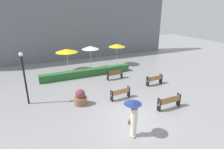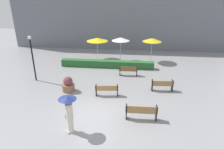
# 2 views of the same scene
# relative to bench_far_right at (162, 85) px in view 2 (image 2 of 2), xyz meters

# --- Properties ---
(ground_plane) EXTENTS (60.00, 60.00, 0.00)m
(ground_plane) POSITION_rel_bench_far_right_xyz_m (-4.58, -3.69, -0.51)
(ground_plane) COLOR gray
(bench_far_right) EXTENTS (1.65, 0.48, 0.87)m
(bench_far_right) POSITION_rel_bench_far_right_xyz_m (0.00, 0.00, 0.00)
(bench_far_right) COLOR #9E7242
(bench_far_right) RESTS_ON ground
(bench_back_row) EXTENTS (1.65, 0.41, 0.89)m
(bench_back_row) POSITION_rel_bench_far_right_xyz_m (-2.66, 2.76, 0.02)
(bench_back_row) COLOR brown
(bench_back_row) RESTS_ON ground
(bench_near_right) EXTENTS (1.86, 0.38, 0.93)m
(bench_near_right) POSITION_rel_bench_far_right_xyz_m (-1.68, -3.93, 0.05)
(bench_near_right) COLOR #9E7242
(bench_near_right) RESTS_ON ground
(bench_mid_center) EXTENTS (1.67, 0.49, 0.84)m
(bench_mid_center) POSITION_rel_bench_far_right_xyz_m (-4.08, -1.24, -0.01)
(bench_mid_center) COLOR #9E7242
(bench_mid_center) RESTS_ON ground
(pedestrian_with_umbrella) EXTENTS (0.94, 0.94, 2.11)m
(pedestrian_with_umbrella) POSITION_rel_bench_far_right_xyz_m (-5.46, -5.43, 0.84)
(pedestrian_with_umbrella) COLOR silver
(pedestrian_with_umbrella) RESTS_ON ground
(planter_pot) EXTENTS (0.94, 0.94, 1.16)m
(planter_pot) POSITION_rel_bench_far_right_xyz_m (-7.08, -0.81, -0.01)
(planter_pot) COLOR brown
(planter_pot) RESTS_ON ground
(lamp_post) EXTENTS (0.28, 0.28, 3.82)m
(lamp_post) POSITION_rel_bench_far_right_xyz_m (-10.50, 0.83, 1.84)
(lamp_post) COLOR black
(lamp_post) RESTS_ON ground
(patio_umbrella_yellow) EXTENTS (2.36, 2.36, 2.44)m
(patio_umbrella_yellow) POSITION_rel_bench_far_right_xyz_m (-6.28, 7.25, 1.75)
(patio_umbrella_yellow) COLOR silver
(patio_umbrella_yellow) RESTS_ON ground
(patio_umbrella_white) EXTENTS (1.92, 1.92, 2.60)m
(patio_umbrella_white) POSITION_rel_bench_far_right_xyz_m (-3.70, 6.99, 1.90)
(patio_umbrella_white) COLOR silver
(patio_umbrella_white) RESTS_ON ground
(patio_umbrella_yellow_far) EXTENTS (2.01, 2.01, 2.57)m
(patio_umbrella_yellow_far) POSITION_rel_bench_far_right_xyz_m (-0.37, 7.07, 1.88)
(patio_umbrella_yellow_far) COLOR silver
(patio_umbrella_yellow_far) RESTS_ON ground
(hedge_strip) EXTENTS (9.28, 0.70, 0.71)m
(hedge_strip) POSITION_rel_bench_far_right_xyz_m (-4.87, 4.71, -0.16)
(hedge_strip) COLOR #28602D
(hedge_strip) RESTS_ON ground
(building_facade) EXTENTS (28.00, 1.20, 9.71)m
(building_facade) POSITION_rel_bench_far_right_xyz_m (-4.58, 12.31, 4.34)
(building_facade) COLOR slate
(building_facade) RESTS_ON ground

